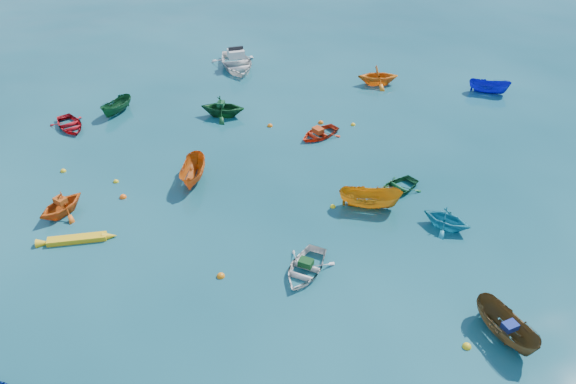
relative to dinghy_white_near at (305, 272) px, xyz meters
name	(u,v)px	position (x,y,z in m)	size (l,w,h in m)	color
ground	(326,258)	(1.25, 0.53, 0.00)	(160.00, 160.00, 0.00)	#093A45
dinghy_white_near	(305,272)	(0.00, 0.00, 0.00)	(2.17, 3.04, 0.63)	silver
sampan_brown_mid	(503,336)	(6.03, -6.17, 0.00)	(1.21, 3.22, 1.24)	#503B1D
dinghy_orange_w	(63,214)	(-10.04, 8.28, 0.00)	(2.20, 2.55, 1.34)	#DD5B14
sampan_yellow_mid	(369,207)	(4.94, 3.31, 0.00)	(1.22, 3.24, 1.25)	#C77F11
dinghy_green_e	(396,191)	(7.00, 4.11, 0.00)	(1.96, 2.74, 0.57)	#125027
dinghy_cyan_se	(445,227)	(7.72, 0.51, 0.00)	(2.05, 2.38, 1.25)	teal
sampan_orange_n	(194,180)	(-3.06, 8.93, 0.00)	(1.21, 3.21, 1.24)	#C45712
dinghy_green_n	(223,116)	(0.43, 15.71, 0.00)	(2.50, 2.90, 1.52)	#0F411D
dinghy_red_ne	(319,136)	(5.37, 11.02, 0.00)	(1.97, 2.76, 0.57)	red
sampan_blue_far	(488,93)	(19.15, 12.49, 0.00)	(1.07, 2.85, 1.10)	#0E10B2
dinghy_red_far	(71,128)	(-9.20, 17.59, 0.00)	(2.11, 2.95, 0.61)	#A50D15
dinghy_orange_far	(377,84)	(12.39, 16.55, 0.00)	(2.53, 2.94, 1.54)	orange
sampan_green_far	(118,113)	(-6.09, 18.62, 0.00)	(1.03, 2.73, 1.06)	#104622
kayak_yellow	(78,241)	(-9.48, 5.79, 0.00)	(0.50, 3.46, 0.34)	gold
motorboat_white	(237,68)	(3.51, 23.08, 0.00)	(3.49, 4.87, 1.61)	silver
tarp_green_a	(306,263)	(0.07, 0.07, 0.47)	(0.62, 0.47, 0.30)	#0F3F18
tarp_blue_a	(510,326)	(6.04, -6.32, 0.76)	(0.57, 0.43, 0.27)	navy
tarp_orange_a	(60,200)	(-10.00, 8.31, 0.82)	(0.60, 0.46, 0.29)	#B34612
tarp_green_b	(221,104)	(0.34, 15.76, 0.90)	(0.57, 0.43, 0.28)	#134D27
tarp_orange_b	(318,130)	(5.28, 10.99, 0.45)	(0.66, 0.50, 0.32)	#B53A12
buoy_or_a	(221,277)	(-3.64, 1.02, 0.00)	(0.37, 0.37, 0.37)	orange
buoy_ye_a	(467,347)	(4.36, -6.11, 0.00)	(0.36, 0.36, 0.36)	gold
buoy_or_b	(350,197)	(4.37, 4.47, 0.00)	(0.32, 0.32, 0.32)	orange
buoy_ye_b	(116,182)	(-7.17, 10.28, 0.00)	(0.30, 0.30, 0.30)	yellow
buoy_or_c	(123,197)	(-6.98, 8.65, 0.00)	(0.37, 0.37, 0.37)	#FE5A0D
buoy_ye_c	(333,207)	(3.17, 3.98, 0.00)	(0.29, 0.29, 0.29)	yellow
buoy_or_d	(321,123)	(6.13, 12.53, 0.00)	(0.36, 0.36, 0.36)	orange
buoy_ye_d	(63,171)	(-9.86, 12.40, 0.00)	(0.32, 0.32, 0.32)	yellow
buoy_or_e	(270,126)	(2.89, 13.29, 0.00)	(0.36, 0.36, 0.36)	orange
buoy_ye_e	(353,125)	(8.00, 11.56, 0.00)	(0.31, 0.31, 0.31)	yellow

